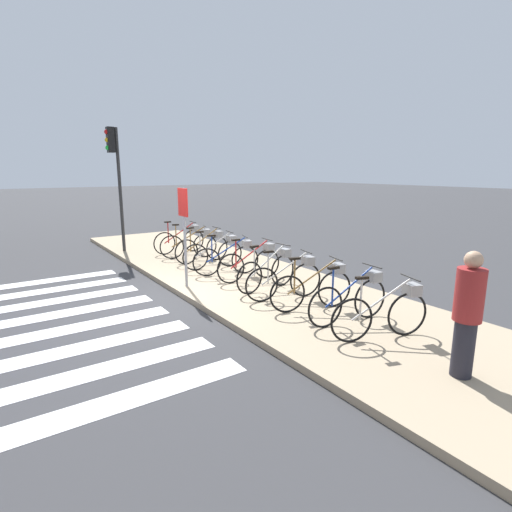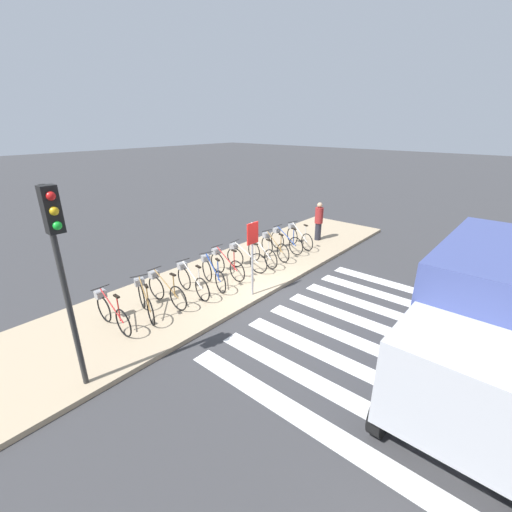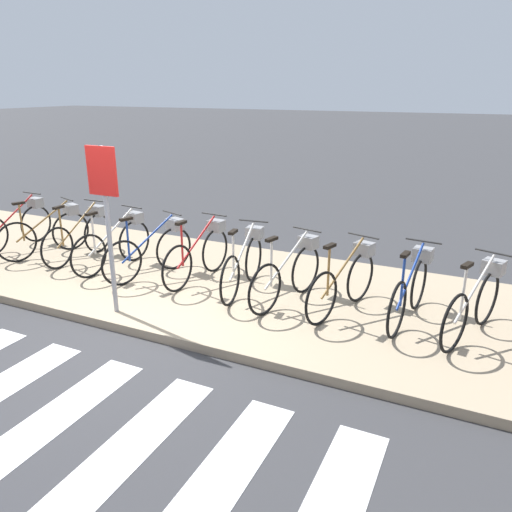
{
  "view_description": "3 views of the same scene",
  "coord_description": "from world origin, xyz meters",
  "px_view_note": "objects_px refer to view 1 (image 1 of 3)",
  "views": [
    {
      "loc": [
        7.55,
        -3.28,
        2.68
      ],
      "look_at": [
        0.77,
        1.37,
        0.9
      ],
      "focal_mm": 28.0,
      "sensor_mm": 36.0,
      "label": 1
    },
    {
      "loc": [
        -7.12,
        -5.58,
        4.81
      ],
      "look_at": [
        0.77,
        1.18,
        0.75
      ],
      "focal_mm": 24.0,
      "sensor_mm": 36.0,
      "label": 2
    },
    {
      "loc": [
        3.87,
        -4.38,
        2.97
      ],
      "look_at": [
        1.43,
        0.77,
        1.02
      ],
      "focal_mm": 35.0,
      "sensor_mm": 36.0,
      "label": 3
    }
  ],
  "objects_px": {
    "parked_bicycle_10": "(386,311)",
    "parked_bicycle_1": "(192,243)",
    "parked_bicycle_7": "(288,277)",
    "parked_bicycle_4": "(230,257)",
    "parked_bicycle_0": "(182,239)",
    "traffic_light": "(115,164)",
    "parked_bicycle_8": "(316,286)",
    "parked_bicycle_5": "(253,262)",
    "parked_bicycle_6": "(270,269)",
    "pedestrian": "(467,312)",
    "parked_bicycle_9": "(353,297)",
    "parked_bicycle_2": "(205,246)",
    "parked_bicycle_3": "(216,252)",
    "sign_post": "(184,220)"
  },
  "relations": [
    {
      "from": "parked_bicycle_1",
      "to": "parked_bicycle_3",
      "type": "bearing_deg",
      "value": -0.43
    },
    {
      "from": "parked_bicycle_6",
      "to": "parked_bicycle_10",
      "type": "distance_m",
      "value": 3.11
    },
    {
      "from": "parked_bicycle_7",
      "to": "parked_bicycle_4",
      "type": "bearing_deg",
      "value": 179.89
    },
    {
      "from": "parked_bicycle_4",
      "to": "traffic_light",
      "type": "height_order",
      "value": "traffic_light"
    },
    {
      "from": "parked_bicycle_6",
      "to": "pedestrian",
      "type": "xyz_separation_m",
      "value": [
        4.4,
        -0.24,
        0.4
      ]
    },
    {
      "from": "parked_bicycle_5",
      "to": "parked_bicycle_6",
      "type": "relative_size",
      "value": 1.0
    },
    {
      "from": "parked_bicycle_3",
      "to": "parked_bicycle_1",
      "type": "bearing_deg",
      "value": 179.57
    },
    {
      "from": "parked_bicycle_5",
      "to": "sign_post",
      "type": "height_order",
      "value": "sign_post"
    },
    {
      "from": "parked_bicycle_1",
      "to": "parked_bicycle_10",
      "type": "distance_m",
      "value": 6.96
    },
    {
      "from": "parked_bicycle_1",
      "to": "parked_bicycle_2",
      "type": "xyz_separation_m",
      "value": [
        0.68,
        0.09,
        0.0
      ]
    },
    {
      "from": "parked_bicycle_9",
      "to": "sign_post",
      "type": "xyz_separation_m",
      "value": [
        -3.56,
        -1.45,
        1.04
      ]
    },
    {
      "from": "parked_bicycle_9",
      "to": "traffic_light",
      "type": "height_order",
      "value": "traffic_light"
    },
    {
      "from": "parked_bicycle_0",
      "to": "parked_bicycle_3",
      "type": "distance_m",
      "value": 2.39
    },
    {
      "from": "parked_bicycle_0",
      "to": "parked_bicycle_2",
      "type": "xyz_separation_m",
      "value": [
        1.55,
        0.0,
        0.0
      ]
    },
    {
      "from": "parked_bicycle_1",
      "to": "parked_bicycle_10",
      "type": "xyz_separation_m",
      "value": [
        6.96,
        -0.06,
        0.0
      ]
    },
    {
      "from": "parked_bicycle_0",
      "to": "parked_bicycle_10",
      "type": "bearing_deg",
      "value": -1.1
    },
    {
      "from": "parked_bicycle_2",
      "to": "traffic_light",
      "type": "bearing_deg",
      "value": -151.87
    },
    {
      "from": "parked_bicycle_8",
      "to": "parked_bicycle_5",
      "type": "bearing_deg",
      "value": 176.16
    },
    {
      "from": "parked_bicycle_6",
      "to": "parked_bicycle_1",
      "type": "bearing_deg",
      "value": -179.63
    },
    {
      "from": "parked_bicycle_6",
      "to": "parked_bicycle_2",
      "type": "bearing_deg",
      "value": 178.83
    },
    {
      "from": "parked_bicycle_3",
      "to": "parked_bicycle_6",
      "type": "relative_size",
      "value": 1.0
    },
    {
      "from": "parked_bicycle_10",
      "to": "parked_bicycle_1",
      "type": "bearing_deg",
      "value": 179.47
    },
    {
      "from": "parked_bicycle_2",
      "to": "parked_bicycle_5",
      "type": "relative_size",
      "value": 1.0
    },
    {
      "from": "parked_bicycle_0",
      "to": "parked_bicycle_10",
      "type": "distance_m",
      "value": 7.83
    },
    {
      "from": "parked_bicycle_3",
      "to": "pedestrian",
      "type": "bearing_deg",
      "value": -1.69
    },
    {
      "from": "parked_bicycle_1",
      "to": "pedestrian",
      "type": "xyz_separation_m",
      "value": [
        8.25,
        -0.21,
        0.4
      ]
    },
    {
      "from": "parked_bicycle_7",
      "to": "parked_bicycle_10",
      "type": "height_order",
      "value": "same"
    },
    {
      "from": "parked_bicycle_0",
      "to": "parked_bicycle_1",
      "type": "bearing_deg",
      "value": -5.61
    },
    {
      "from": "parked_bicycle_9",
      "to": "traffic_light",
      "type": "bearing_deg",
      "value": -169.9
    },
    {
      "from": "parked_bicycle_6",
      "to": "sign_post",
      "type": "relative_size",
      "value": 0.76
    },
    {
      "from": "parked_bicycle_6",
      "to": "parked_bicycle_0",
      "type": "bearing_deg",
      "value": 179.26
    },
    {
      "from": "parked_bicycle_2",
      "to": "parked_bicycle_7",
      "type": "xyz_separation_m",
      "value": [
        3.92,
        -0.16,
        0.0
      ]
    },
    {
      "from": "parked_bicycle_3",
      "to": "traffic_light",
      "type": "xyz_separation_m",
      "value": [
        -3.72,
        -1.44,
        2.28
      ]
    },
    {
      "from": "parked_bicycle_3",
      "to": "parked_bicycle_10",
      "type": "height_order",
      "value": "same"
    },
    {
      "from": "parked_bicycle_9",
      "to": "parked_bicycle_1",
      "type": "bearing_deg",
      "value": -179.56
    },
    {
      "from": "parked_bicycle_10",
      "to": "sign_post",
      "type": "height_order",
      "value": "sign_post"
    },
    {
      "from": "parked_bicycle_10",
      "to": "traffic_light",
      "type": "distance_m",
      "value": 9.54
    },
    {
      "from": "parked_bicycle_2",
      "to": "parked_bicycle_3",
      "type": "xyz_separation_m",
      "value": [
        0.84,
        -0.1,
        0.0
      ]
    },
    {
      "from": "parked_bicycle_9",
      "to": "parked_bicycle_0",
      "type": "bearing_deg",
      "value": 179.7
    },
    {
      "from": "parked_bicycle_2",
      "to": "parked_bicycle_7",
      "type": "bearing_deg",
      "value": -2.27
    },
    {
      "from": "parked_bicycle_7",
      "to": "traffic_light",
      "type": "relative_size",
      "value": 0.43
    },
    {
      "from": "parked_bicycle_0",
      "to": "parked_bicycle_2",
      "type": "height_order",
      "value": "same"
    },
    {
      "from": "parked_bicycle_0",
      "to": "parked_bicycle_6",
      "type": "distance_m",
      "value": 4.72
    },
    {
      "from": "parked_bicycle_9",
      "to": "parked_bicycle_10",
      "type": "height_order",
      "value": "same"
    },
    {
      "from": "parked_bicycle_4",
      "to": "parked_bicycle_10",
      "type": "bearing_deg",
      "value": -0.03
    },
    {
      "from": "parked_bicycle_4",
      "to": "parked_bicycle_10",
      "type": "distance_m",
      "value": 4.66
    },
    {
      "from": "parked_bicycle_10",
      "to": "parked_bicycle_6",
      "type": "bearing_deg",
      "value": 178.37
    },
    {
      "from": "parked_bicycle_1",
      "to": "parked_bicycle_4",
      "type": "xyz_separation_m",
      "value": [
        2.3,
        -0.06,
        0.0
      ]
    },
    {
      "from": "parked_bicycle_2",
      "to": "parked_bicycle_4",
      "type": "xyz_separation_m",
      "value": [
        1.62,
        -0.15,
        0.0
      ]
    },
    {
      "from": "parked_bicycle_3",
      "to": "parked_bicycle_4",
      "type": "bearing_deg",
      "value": -3.68
    }
  ]
}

